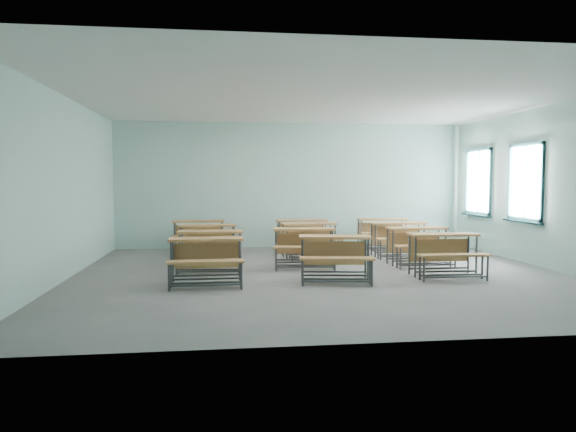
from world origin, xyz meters
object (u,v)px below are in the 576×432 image
Objects in this scene: desk_unit_r0c1 at (335,251)px; desk_unit_r2c0 at (208,237)px; desk_unit_r0c0 at (206,254)px; desk_unit_r3c0 at (199,231)px; desk_unit_r2c1 at (311,235)px; desk_unit_r3c1 at (302,230)px; desk_unit_r3c2 at (383,229)px; desk_unit_r1c2 at (419,240)px; desk_unit_r1c0 at (210,244)px; desk_unit_r1c1 at (304,241)px; desk_unit_r2c2 at (399,234)px; desk_unit_r0c2 at (445,248)px.

desk_unit_r0c1 and desk_unit_r2c0 have the same top height.
desk_unit_r0c0 and desk_unit_r3c0 have the same top height.
desk_unit_r0c0 is at bearing -137.01° from desk_unit_r2c1.
desk_unit_r0c1 is at bearing -91.00° from desk_unit_r3c1.
desk_unit_r2c0 is at bearing -161.12° from desk_unit_r3c2.
desk_unit_r1c2 is 4.45m from desk_unit_r2c0.
desk_unit_r0c0 is 0.93× the size of desk_unit_r2c1.
desk_unit_r0c1 is 1.04× the size of desk_unit_r1c0.
desk_unit_r0c0 is 2.41m from desk_unit_r1c1.
desk_unit_r0c1 is at bearing -147.47° from desk_unit_r1c2.
desk_unit_r3c2 is (4.24, 3.84, 0.00)m from desk_unit_r0c0.
desk_unit_r3c2 is at bearing 90.87° from desk_unit_r2c2.
desk_unit_r3c1 is at bearing 24.72° from desk_unit_r2c0.
desk_unit_r0c2 is at bearing -88.84° from desk_unit_r2c2.
desk_unit_r1c0 is 1.02× the size of desk_unit_r1c2.
desk_unit_r1c2 is 2.40m from desk_unit_r3c2.
desk_unit_r1c0 is 1.36m from desk_unit_r2c0.
desk_unit_r1c0 is at bearing -165.93° from desk_unit_r1c1.
desk_unit_r1c1 is 2.23m from desk_unit_r3c1.
desk_unit_r1c2 is at bearing 41.95° from desk_unit_r0c1.
desk_unit_r0c2 is at bearing -91.17° from desk_unit_r1c2.
desk_unit_r1c0 is (-2.16, 1.18, 0.00)m from desk_unit_r0c1.
desk_unit_r3c0 is (-0.31, 3.82, 0.00)m from desk_unit_r0c0.
desk_unit_r3c1 is 0.98× the size of desk_unit_r3c2.
desk_unit_r1c0 is 3.29m from desk_unit_r3c1.
desk_unit_r2c1 and desk_unit_r3c1 have the same top height.
desk_unit_r1c0 is 1.03× the size of desk_unit_r3c1.
desk_unit_r1c0 is at bearing -145.53° from desk_unit_r3c2.
desk_unit_r2c2 is (4.30, 0.04, 0.00)m from desk_unit_r2c0.
desk_unit_r1c1 is (1.85, 0.27, 0.00)m from desk_unit_r1c0.
desk_unit_r2c1 is (2.28, 0.13, 0.00)m from desk_unit_r2c0.
desk_unit_r0c1 is (2.19, 0.05, 0.00)m from desk_unit_r0c0.
desk_unit_r1c0 is (-4.21, 1.05, 0.00)m from desk_unit_r0c2.
desk_unit_r3c0 is 1.01× the size of desk_unit_r3c2.
desk_unit_r3c1 is at bearing 53.17° from desk_unit_r1c0.
desk_unit_r2c0 is 4.30m from desk_unit_r2c2.
desk_unit_r2c2 is at bearing 88.01° from desk_unit_r1c2.
desk_unit_r0c2 is 1.00× the size of desk_unit_r1c2.
desk_unit_r1c2 and desk_unit_r2c1 have the same top height.
desk_unit_r1c2 is (2.04, 1.38, 0.00)m from desk_unit_r0c1.
desk_unit_r1c0 is at bearing 167.55° from desk_unit_r0c2.
desk_unit_r2c1 is (2.21, 2.72, 0.00)m from desk_unit_r0c0.
desk_unit_r2c2 is (4.21, 1.40, 0.00)m from desk_unit_r1c0.
desk_unit_r2c2 is (-0.00, 2.44, 0.00)m from desk_unit_r0c2.
desk_unit_r3c2 is (0.01, 2.40, 0.00)m from desk_unit_r1c2.
desk_unit_r0c1 is 2.46m from desk_unit_r1c0.
desk_unit_r1c1 is 1.02× the size of desk_unit_r3c0.
desk_unit_r2c0 is 4.48m from desk_unit_r3c2.
desk_unit_r1c0 and desk_unit_r1c1 have the same top height.
desk_unit_r2c0 is at bearing -154.45° from desk_unit_r3c1.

